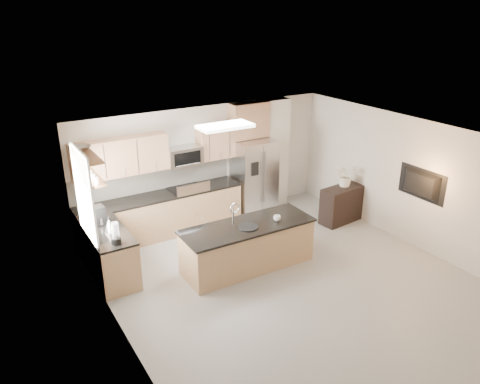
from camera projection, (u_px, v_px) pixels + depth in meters
floor at (290, 282)px, 8.37m from camera, size 6.50×6.50×0.00m
ceiling at (297, 141)px, 7.40m from camera, size 6.00×6.50×0.02m
wall_back at (205, 164)px, 10.47m from camera, size 6.00×0.02×2.60m
wall_front at (467, 318)px, 5.31m from camera, size 6.00×0.02×2.60m
wall_left at (120, 263)px, 6.45m from camera, size 0.02×6.50×2.60m
wall_right at (413, 183)px, 9.33m from camera, size 0.02×6.50×2.60m
back_counter at (162, 214)px, 9.93m from camera, size 3.55×0.66×1.44m
left_counter at (109, 254)px, 8.38m from camera, size 0.66×1.50×0.92m
range at (189, 208)px, 10.23m from camera, size 0.76×0.64×1.14m
upper_cabinets at (151, 152)px, 9.51m from camera, size 3.50×0.33×0.75m
microwave at (184, 156)px, 9.89m from camera, size 0.76×0.40×0.40m
refrigerator at (254, 177)px, 10.83m from camera, size 0.92×0.78×1.78m
partition_column at (275, 153)px, 11.22m from camera, size 0.60×0.30×2.60m
window at (84, 196)px, 7.79m from camera, size 0.04×1.15×1.65m
shelf_lower at (88, 176)px, 7.82m from camera, size 0.30×1.20×0.04m
shelf_upper at (85, 155)px, 7.68m from camera, size 0.30×1.20×0.04m
ceiling_fixture at (225, 126)px, 8.50m from camera, size 1.00×0.50×0.06m
island at (248, 246)px, 8.71m from camera, size 2.52×0.94×1.29m
credenza at (342, 204)px, 10.57m from camera, size 1.07×0.53×0.83m
cup at (277, 218)px, 8.70m from camera, size 0.16×0.16×0.11m
platter at (248, 227)px, 8.45m from camera, size 0.50×0.50×0.02m
blender at (116, 235)px, 7.70m from camera, size 0.17×0.17×0.38m
kettle at (110, 225)px, 8.16m from camera, size 0.21×0.21×0.27m
coffee_maker at (99, 216)px, 8.40m from camera, size 0.20×0.24×0.35m
bowl at (81, 147)px, 7.85m from camera, size 0.42×0.42×0.10m
flower_vase at (346, 170)px, 10.36m from camera, size 0.79×0.71×0.77m
television at (419, 185)px, 9.11m from camera, size 0.14×1.08×0.62m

